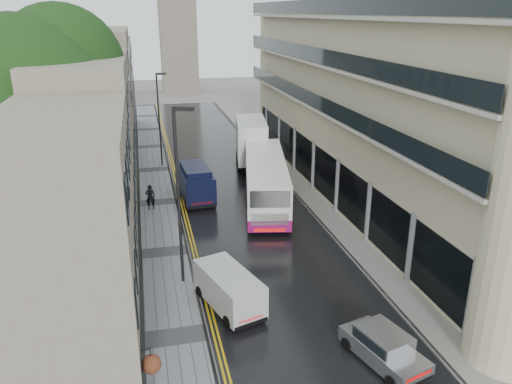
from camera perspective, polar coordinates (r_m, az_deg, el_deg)
name	(u,v)px	position (r m, az deg, el deg)	size (l,w,h in m)	color
road	(236,197)	(38.12, -2.26, -0.59)	(9.00, 85.00, 0.02)	black
left_sidewalk	(159,203)	(37.53, -11.06, -1.22)	(2.70, 85.00, 0.12)	gray
right_sidewalk	(304,191)	(39.40, 5.48, 0.10)	(1.80, 85.00, 0.12)	slate
old_shop_row	(102,119)	(38.41, -17.24, 7.99)	(4.50, 56.00, 12.00)	gray
modern_block	(377,104)	(38.13, 13.66, 9.77)	(8.00, 40.00, 14.00)	beige
tree_near	(28,141)	(28.94, -24.58, 5.30)	(10.56, 10.56, 13.89)	black
tree_far	(66,110)	(41.59, -20.85, 8.77)	(9.24, 9.24, 12.46)	black
cream_bus	(249,197)	(33.26, -0.84, -0.63)	(2.78, 12.22, 3.33)	white
white_lorry	(239,148)	(43.56, -2.00, 5.09)	(2.51, 8.36, 4.39)	silver
silver_hatchback	(393,373)	(20.37, 15.43, -19.28)	(1.65, 3.76, 1.41)	#B6B6BB
white_van	(228,310)	(22.65, -3.23, -13.27)	(1.80, 4.20, 1.90)	beige
navy_van	(186,190)	(35.78, -8.02, 0.18)	(2.15, 5.38, 2.74)	black
pedestrian	(150,197)	(35.99, -11.99, -0.56)	(0.66, 0.44, 1.82)	black
lamp_post_near	(179,199)	(24.82, -8.84, -0.82)	(1.02, 0.23, 9.10)	black
lamp_post_far	(159,121)	(45.42, -11.00, 7.99)	(0.93, 0.21, 8.25)	black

